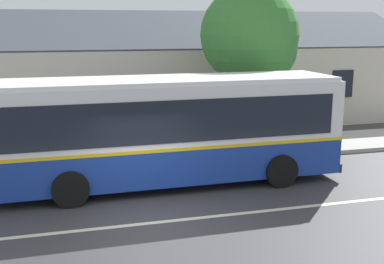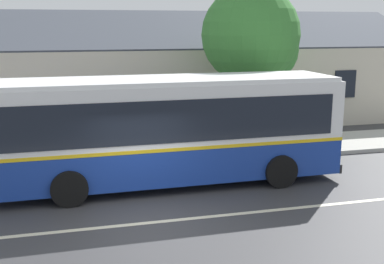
# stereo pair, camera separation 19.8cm
# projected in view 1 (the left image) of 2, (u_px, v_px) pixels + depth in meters

# --- Properties ---
(ground_plane) EXTENTS (300.00, 300.00, 0.00)m
(ground_plane) POSITION_uv_depth(u_px,v_px,m) (153.00, 223.00, 11.85)
(ground_plane) COLOR #38383A
(sidewalk_far) EXTENTS (60.00, 3.00, 0.15)m
(sidewalk_far) POSITION_uv_depth(u_px,v_px,m) (123.00, 157.00, 17.49)
(sidewalk_far) COLOR #ADAAA3
(sidewalk_far) RESTS_ON ground
(lane_divider_stripe) EXTENTS (60.00, 0.16, 0.01)m
(lane_divider_stripe) POSITION_uv_depth(u_px,v_px,m) (153.00, 223.00, 11.85)
(lane_divider_stripe) COLOR beige
(lane_divider_stripe) RESTS_ON ground
(community_building) EXTENTS (28.30, 8.63, 6.51)m
(community_building) POSITION_uv_depth(u_px,v_px,m) (127.00, 81.00, 24.47)
(community_building) COLOR beige
(community_building) RESTS_ON ground
(transit_bus) EXTENTS (10.60, 2.84, 3.25)m
(transit_bus) POSITION_uv_depth(u_px,v_px,m) (166.00, 128.00, 14.46)
(transit_bus) COLOR navy
(transit_bus) RESTS_ON ground
(street_tree_primary) EXTENTS (4.02, 3.83, 6.32)m
(street_tree_primary) POSITION_uv_depth(u_px,v_px,m) (253.00, 39.00, 18.87)
(street_tree_primary) COLOR #4C3828
(street_tree_primary) RESTS_ON ground
(bus_stop_sign) EXTENTS (0.36, 0.07, 2.40)m
(bus_stop_sign) POSITION_uv_depth(u_px,v_px,m) (315.00, 110.00, 18.02)
(bus_stop_sign) COLOR gray
(bus_stop_sign) RESTS_ON sidewalk_far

